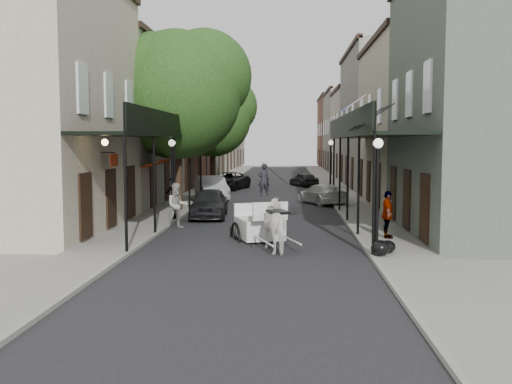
# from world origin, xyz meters

# --- Properties ---
(ground) EXTENTS (140.00, 140.00, 0.00)m
(ground) POSITION_xyz_m (0.00, 0.00, 0.00)
(ground) COLOR gray
(ground) RESTS_ON ground
(road) EXTENTS (8.00, 90.00, 0.01)m
(road) POSITION_xyz_m (0.00, 20.00, 0.01)
(road) COLOR black
(road) RESTS_ON ground
(sidewalk_left) EXTENTS (2.20, 90.00, 0.12)m
(sidewalk_left) POSITION_xyz_m (-5.00, 20.00, 0.06)
(sidewalk_left) COLOR gray
(sidewalk_left) RESTS_ON ground
(sidewalk_right) EXTENTS (2.20, 90.00, 0.12)m
(sidewalk_right) POSITION_xyz_m (5.00, 20.00, 0.06)
(sidewalk_right) COLOR gray
(sidewalk_right) RESTS_ON ground
(building_row_left) EXTENTS (5.00, 80.00, 10.50)m
(building_row_left) POSITION_xyz_m (-8.60, 30.00, 5.25)
(building_row_left) COLOR #C0B499
(building_row_left) RESTS_ON ground
(building_row_right) EXTENTS (5.00, 80.00, 10.50)m
(building_row_right) POSITION_xyz_m (8.60, 30.00, 5.25)
(building_row_right) COLOR gray
(building_row_right) RESTS_ON ground
(gallery_left) EXTENTS (2.20, 18.05, 4.88)m
(gallery_left) POSITION_xyz_m (-4.79, 6.98, 4.05)
(gallery_left) COLOR black
(gallery_left) RESTS_ON sidewalk_left
(gallery_right) EXTENTS (2.20, 18.05, 4.88)m
(gallery_right) POSITION_xyz_m (4.79, 6.98, 4.05)
(gallery_right) COLOR black
(gallery_right) RESTS_ON sidewalk_right
(tree_near) EXTENTS (7.31, 6.80, 9.63)m
(tree_near) POSITION_xyz_m (-4.20, 10.18, 6.49)
(tree_near) COLOR #382619
(tree_near) RESTS_ON sidewalk_left
(tree_far) EXTENTS (6.45, 6.00, 8.61)m
(tree_far) POSITION_xyz_m (-4.25, 24.18, 5.84)
(tree_far) COLOR #382619
(tree_far) RESTS_ON sidewalk_left
(lamppost_right_near) EXTENTS (0.32, 0.32, 3.71)m
(lamppost_right_near) POSITION_xyz_m (4.10, -2.00, 2.05)
(lamppost_right_near) COLOR black
(lamppost_right_near) RESTS_ON sidewalk_right
(lamppost_left) EXTENTS (0.32, 0.32, 3.71)m
(lamppost_left) POSITION_xyz_m (-4.10, 6.00, 2.05)
(lamppost_left) COLOR black
(lamppost_left) RESTS_ON sidewalk_left
(lamppost_right_far) EXTENTS (0.32, 0.32, 3.71)m
(lamppost_right_far) POSITION_xyz_m (4.10, 18.00, 2.05)
(lamppost_right_far) COLOR black
(lamppost_right_far) RESTS_ON sidewalk_right
(horse) EXTENTS (1.59, 2.29, 1.77)m
(horse) POSITION_xyz_m (0.97, -1.00, 0.88)
(horse) COLOR white
(horse) RESTS_ON ground
(carriage) EXTENTS (2.38, 2.95, 2.96)m
(carriage) POSITION_xyz_m (0.05, 1.60, 1.15)
(carriage) COLOR black
(carriage) RESTS_ON ground
(pedestrian_walking) EXTENTS (1.17, 1.06, 1.95)m
(pedestrian_walking) POSITION_xyz_m (-3.50, 4.01, 0.98)
(pedestrian_walking) COLOR #9D9C94
(pedestrian_walking) RESTS_ON ground
(pedestrian_sidewalk_left) EXTENTS (1.22, 1.08, 1.63)m
(pedestrian_sidewalk_left) POSITION_xyz_m (-5.32, 12.41, 0.94)
(pedestrian_sidewalk_left) COLOR gray
(pedestrian_sidewalk_left) RESTS_ON sidewalk_left
(pedestrian_sidewalk_right) EXTENTS (0.50, 1.06, 1.77)m
(pedestrian_sidewalk_right) POSITION_xyz_m (4.99, 1.21, 1.01)
(pedestrian_sidewalk_right) COLOR gray
(pedestrian_sidewalk_right) RESTS_ON sidewalk_right
(car_left_near) EXTENTS (1.97, 4.38, 1.46)m
(car_left_near) POSITION_xyz_m (-2.60, 7.46, 0.73)
(car_left_near) COLOR black
(car_left_near) RESTS_ON ground
(car_left_mid) EXTENTS (2.90, 4.98, 1.55)m
(car_left_mid) POSITION_xyz_m (-3.60, 15.79, 0.78)
(car_left_mid) COLOR #98999D
(car_left_mid) RESTS_ON ground
(car_left_far) EXTENTS (3.42, 5.35, 1.37)m
(car_left_far) POSITION_xyz_m (-3.38, 24.10, 0.69)
(car_left_far) COLOR black
(car_left_far) RESTS_ON ground
(car_right_near) EXTENTS (3.21, 4.50, 1.21)m
(car_right_near) POSITION_xyz_m (3.31, 14.00, 0.60)
(car_right_near) COLOR silver
(car_right_near) RESTS_ON ground
(car_right_far) EXTENTS (2.68, 3.72, 1.18)m
(car_right_far) POSITION_xyz_m (2.60, 27.75, 0.59)
(car_right_far) COLOR black
(car_right_far) RESTS_ON ground
(trash_bags) EXTENTS (0.86, 1.01, 0.50)m
(trash_bags) POSITION_xyz_m (4.32, -2.03, 0.35)
(trash_bags) COLOR black
(trash_bags) RESTS_ON sidewalk_right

